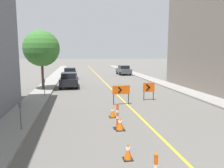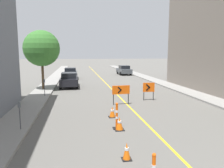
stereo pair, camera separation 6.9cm
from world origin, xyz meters
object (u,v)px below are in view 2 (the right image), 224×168
Objects in this scene: traffic_cone_fifth at (112,112)px; parking_meter_far_curb at (44,84)px; traffic_cone_fourth at (119,124)px; arrow_barricade_primary at (121,91)px; arrow_barricade_secondary at (149,88)px; parked_car_curb_near at (69,80)px; parked_car_curb_mid at (71,73)px; delineator_post_rear at (117,117)px; parked_car_curb_far at (124,70)px; parking_meter_near_curb at (20,110)px; street_tree_left_near at (42,48)px; traffic_cone_third at (127,151)px.

parking_meter_far_curb is at bearing 125.81° from traffic_cone_fifth.
traffic_cone_fourth is 5.25m from arrow_barricade_primary.
parked_car_curb_near reaches higher than arrow_barricade_secondary.
arrow_barricade_primary is 17.39m from parked_car_curb_mid.
parked_car_curb_near is at bearing 71.58° from parking_meter_far_curb.
parked_car_curb_near reaches higher than arrow_barricade_primary.
parking_meter_far_curb is at bearing 169.04° from arrow_barricade_secondary.
traffic_cone_fifth is at bearing -126.19° from arrow_barricade_secondary.
parked_car_curb_mid reaches higher than parking_meter_far_curb.
delineator_post_rear is at bearing -78.77° from parked_car_curb_near.
parked_car_curb_mid and parked_car_curb_far have the same top height.
traffic_cone_fifth is at bearing -106.32° from parked_car_curb_far.
traffic_cone_fourth is 0.46× the size of arrow_barricade_primary.
parking_meter_near_curb is 0.93× the size of parking_meter_far_curb.
parked_car_curb_far is 0.77× the size of street_tree_left_near.
traffic_cone_third is 0.46× the size of parking_meter_near_curb.
arrow_barricade_secondary reaches higher than traffic_cone_third.
delineator_post_rear is 0.30× the size of parked_car_curb_near.
traffic_cone_fourth is at bearing 83.60° from traffic_cone_third.
street_tree_left_near reaches higher than traffic_cone_third.
traffic_cone_fourth is 0.34m from delineator_post_rear.
delineator_post_rear is 0.94× the size of arrow_barricade_secondary.
parked_car_curb_mid is (-3.93, 16.94, -0.21)m from arrow_barricade_primary.
parking_meter_far_curb is at bearing 118.33° from traffic_cone_fourth.
delineator_post_rear is 0.30× the size of parked_car_curb_far.
parked_car_curb_near is 13.64m from parking_meter_near_curb.
street_tree_left_near is (-2.48, -1.60, 3.30)m from parked_car_curb_near.
traffic_cone_fifth is 0.45× the size of parking_meter_far_curb.
traffic_cone_fifth is (0.34, 5.06, 0.01)m from traffic_cone_third.
arrow_barricade_primary is at bearing 69.37° from traffic_cone_fifth.
parking_meter_far_curb is 0.25× the size of street_tree_left_near.
parking_meter_near_curb is (-4.58, 0.47, 0.76)m from traffic_cone_fourth.
street_tree_left_near reaches higher than parking_meter_near_curb.
street_tree_left_near is at bearing 99.64° from parking_meter_far_curb.
parked_car_curb_near is 5.78m from parking_meter_far_curb.
traffic_cone_fourth is 4.67m from parking_meter_near_curb.
parking_meter_near_curb is at bearing 174.18° from traffic_cone_fourth.
parked_car_curb_near is at bearing 98.19° from traffic_cone_third.
parking_meter_far_curb is at bearing -122.80° from parked_car_curb_far.
delineator_post_rear is 13.69m from street_tree_left_near.
arrow_barricade_secondary is (3.55, 6.20, 0.64)m from traffic_cone_fourth.
arrow_barricade_primary is 6.65m from parking_meter_far_curb.
parking_meter_far_curb is (-0.00, 8.04, 0.06)m from parking_meter_near_curb.
parking_meter_far_curb reaches higher than arrow_barricade_secondary.
delineator_post_rear is 4.53m from parking_meter_near_curb.
parked_car_curb_near is 0.99× the size of parked_car_curb_far.
traffic_cone_fifth is 12.17m from parked_car_curb_near.
arrow_barricade_secondary is 11.20m from street_tree_left_near.
street_tree_left_near reaches higher than traffic_cone_fourth.
parking_meter_near_curb is 0.23× the size of street_tree_left_near.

